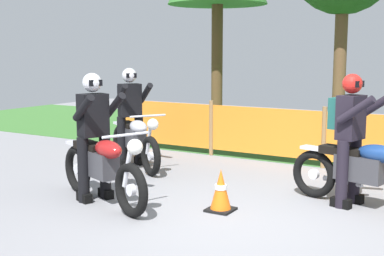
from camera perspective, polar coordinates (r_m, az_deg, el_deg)
name	(u,v)px	position (r m, az deg, el deg)	size (l,w,h in m)	color
ground	(239,223)	(6.13, 5.16, -10.37)	(24.00, 24.00, 0.02)	gray
grass_verge	(360,144)	(11.74, 17.99, -1.64)	(24.00, 5.46, 0.01)	#386B2D
barrier_fence	(324,137)	(9.04, 14.31, -0.92)	(8.76, 0.08, 1.05)	olive
motorcycle_lead	(102,167)	(6.81, -9.83, -4.26)	(2.00, 0.96, 1.00)	black
motorcycle_trailing	(364,172)	(6.84, 18.45, -4.59)	(2.02, 0.78, 0.98)	black
motorcycle_third	(135,140)	(8.86, -6.29, -1.36)	(1.79, 1.18, 0.97)	black
rider_lead	(94,132)	(6.90, -10.74, -0.44)	(0.69, 0.68, 1.69)	black
rider_trailing	(350,132)	(6.86, 16.95, -0.43)	(0.75, 0.64, 1.69)	black
rider_third	(130,111)	(9.00, -6.86, 1.88)	(0.79, 0.71, 1.69)	black
traffic_cone	(221,190)	(6.46, 3.19, -6.88)	(0.32, 0.32, 0.53)	black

